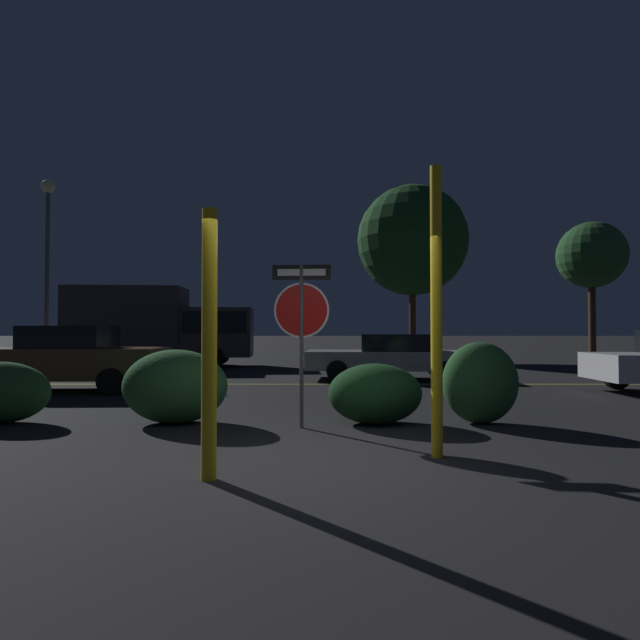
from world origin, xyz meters
name	(u,v)px	position (x,y,z in m)	size (l,w,h in m)	color
ground_plane	(328,463)	(0.00, 0.00, 0.00)	(260.00, 260.00, 0.00)	black
road_center_stripe	(324,384)	(0.00, 7.90, 0.00)	(36.54, 0.12, 0.01)	gold
stop_sign	(302,312)	(-0.35, 1.96, 1.71)	(0.87, 0.08, 2.40)	#4C4C51
yellow_pole_left	(210,343)	(-1.14, -0.58, 1.30)	(0.15, 0.15, 2.61)	yellow
yellow_pole_right	(437,311)	(1.25, 0.27, 1.65)	(0.13, 0.13, 3.31)	yellow
hedge_bush_0	(2,392)	(-5.01, 2.34, 0.47)	(1.52, 0.73, 0.95)	#285B2D
hedge_bush_1	(176,386)	(-2.31, 2.31, 0.57)	(1.60, 1.10, 1.14)	#2D6633
hedge_bush_2	(376,394)	(0.77, 2.27, 0.46)	(1.44, 1.07, 0.92)	#19421E
hedge_bush_3	(481,383)	(2.39, 2.30, 0.63)	(1.16, 0.79, 1.25)	#285B2D
passing_car_1	(66,359)	(-6.13, 6.46, 0.76)	(4.72, 1.98, 1.54)	brown
passing_car_2	(391,356)	(2.00, 9.29, 0.67)	(5.05, 2.19, 1.33)	#9E9EA3
delivery_truck	(162,325)	(-6.40, 14.39, 1.64)	(7.21, 2.71, 3.14)	#2D2D33
street_lamp	(49,236)	(-11.08, 14.64, 5.26)	(0.54, 0.54, 7.53)	#4C4C51
tree_0	(413,241)	(4.41, 18.74, 5.80)	(5.35, 5.35, 8.48)	#422D1E
tree_1	(593,256)	(12.66, 17.91, 4.94)	(3.10, 3.10, 6.52)	#422D1E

